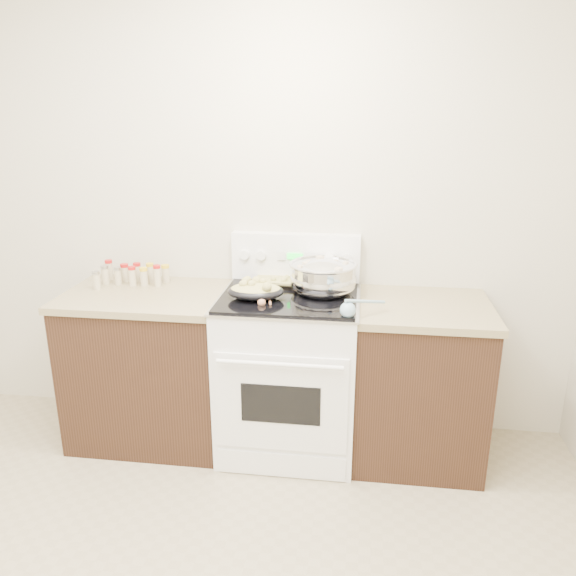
# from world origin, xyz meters

# --- Properties ---
(room_shell) EXTENTS (4.10, 3.60, 2.75)m
(room_shell) POSITION_xyz_m (0.00, 0.00, 1.70)
(room_shell) COLOR beige
(room_shell) RESTS_ON ground
(counter_left) EXTENTS (0.93, 0.67, 0.92)m
(counter_left) POSITION_xyz_m (-0.48, 1.43, 0.46)
(counter_left) COLOR black
(counter_left) RESTS_ON ground
(counter_right) EXTENTS (0.73, 0.67, 0.92)m
(counter_right) POSITION_xyz_m (1.08, 1.43, 0.46)
(counter_right) COLOR black
(counter_right) RESTS_ON ground
(kitchen_range) EXTENTS (0.78, 0.73, 1.22)m
(kitchen_range) POSITION_xyz_m (0.35, 1.42, 0.49)
(kitchen_range) COLOR white
(kitchen_range) RESTS_ON ground
(mixing_bowl) EXTENTS (0.39, 0.39, 0.22)m
(mixing_bowl) POSITION_xyz_m (0.53, 1.49, 1.03)
(mixing_bowl) COLOR silver
(mixing_bowl) RESTS_ON kitchen_range
(roasting_pan) EXTENTS (0.33, 0.24, 0.11)m
(roasting_pan) POSITION_xyz_m (0.18, 1.34, 0.99)
(roasting_pan) COLOR black
(roasting_pan) RESTS_ON kitchen_range
(baking_sheet) EXTENTS (0.41, 0.30, 0.06)m
(baking_sheet) POSITION_xyz_m (0.30, 1.64, 0.96)
(baking_sheet) COLOR black
(baking_sheet) RESTS_ON kitchen_range
(wooden_spoon) EXTENTS (0.08, 0.25, 0.04)m
(wooden_spoon) POSITION_xyz_m (0.24, 1.28, 0.95)
(wooden_spoon) COLOR tan
(wooden_spoon) RESTS_ON kitchen_range
(blue_ladle) EXTENTS (0.23, 0.20, 0.10)m
(blue_ladle) POSITION_xyz_m (0.69, 1.15, 0.98)
(blue_ladle) COLOR #7CA3B9
(blue_ladle) RESTS_ON kitchen_range
(spice_jars) EXTENTS (0.40, 0.24, 0.13)m
(spice_jars) POSITION_xyz_m (-0.62, 1.58, 0.98)
(spice_jars) COLOR #BFB28C
(spice_jars) RESTS_ON counter_left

